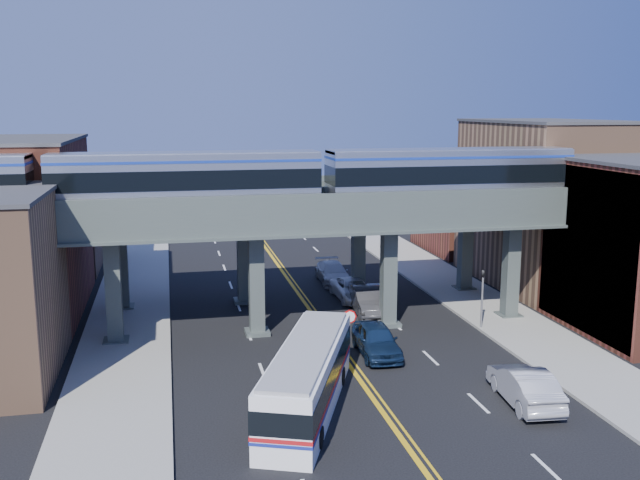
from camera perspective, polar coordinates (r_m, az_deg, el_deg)
The scene contains 19 objects.
ground at distance 35.68m, azimuth 3.10°, elevation -11.00°, with size 120.00×120.00×0.00m, color black.
sidewalk_west at distance 44.05m, azimuth -15.17°, elevation -7.01°, with size 5.00×70.00×0.16m, color gray.
sidewalk_east at distance 48.43m, azimuth 13.25°, elevation -5.32°, with size 5.00×70.00×0.16m, color gray.
building_west_b at distance 49.55m, azimuth -23.23°, elevation 0.88°, with size 8.00×14.00×11.00m, color brown.
building_west_c at distance 62.43m, azimuth -20.90°, elevation 1.50°, with size 8.00×10.00×8.00m, color #855E44.
building_east_b at distance 55.66m, azimuth 17.41°, elevation 2.76°, with size 8.00×14.00×12.00m, color #855E44.
building_east_c at distance 67.37m, azimuth 11.94°, elevation 3.02°, with size 8.00×10.00×9.00m, color brown.
mural_panel at distance 43.70m, azimuth 20.48°, elevation -1.13°, with size 0.10×9.50×9.50m, color teal.
elevated_viaduct_near at distance 41.48m, azimuth 0.31°, elevation 1.37°, with size 52.00×3.60×7.40m.
elevated_viaduct_far at distance 48.26m, azimuth -1.48°, elevation 2.67°, with size 52.00×3.60×7.40m.
transit_train at distance 40.19m, azimuth -10.62°, elevation 4.82°, with size 45.58×2.86×3.33m.
stop_sign at distance 37.90m, azimuth 2.38°, elevation -6.87°, with size 0.76×0.09×2.63m.
traffic_signal at distance 43.41m, azimuth 12.86°, elevation -4.11°, with size 0.15×0.18×4.10m.
transit_bus at distance 31.70m, azimuth -1.02°, elevation -11.04°, with size 6.23×11.02×2.80m.
car_lane_a at distance 38.67m, azimuth 4.53°, elevation -7.96°, with size 1.99×4.95×1.69m, color #112340.
car_lane_b at distance 46.02m, azimuth 3.91°, elevation -4.86°, with size 1.86×5.34×1.76m, color #333336.
car_lane_c at distance 49.37m, azimuth 2.68°, elevation -3.97°, with size 2.37×5.13×1.43m, color white.
car_lane_d at distance 54.00m, azimuth 1.04°, elevation -2.64°, with size 2.13×5.24×1.52m, color #ACADB1.
car_parked_curb at distance 33.83m, azimuth 16.05°, elevation -11.12°, with size 1.79×5.12×1.69m, color #B3B2B7.
Camera 1 is at (-8.79, -31.99, 13.14)m, focal length 40.00 mm.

